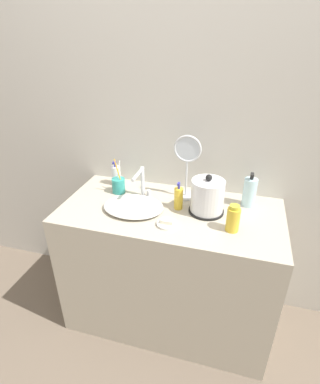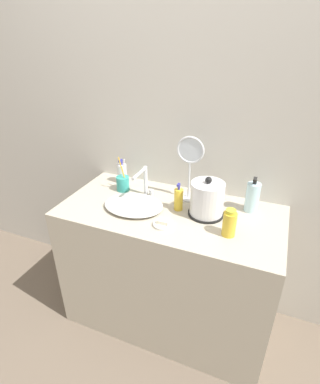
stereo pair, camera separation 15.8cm
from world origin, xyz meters
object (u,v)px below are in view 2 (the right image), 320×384
at_px(lotion_bottle, 122,173).
at_px(faucet, 145,180).
at_px(electric_kettle, 207,200).
at_px(toothbrush_cup, 123,183).
at_px(hand_cream_bottle, 179,199).
at_px(mouthwash_bottle, 229,223).
at_px(vanity_mirror, 190,163).
at_px(shampoo_bottle, 252,197).

bearing_deg(lotion_bottle, faucet, -29.31).
bearing_deg(electric_kettle, lotion_bottle, 163.56).
relative_size(electric_kettle, toothbrush_cup, 0.99).
distance_m(faucet, hand_cream_bottle, 0.24).
xyz_separation_m(faucet, mouthwash_bottle, (0.52, -0.19, -0.04)).
xyz_separation_m(toothbrush_cup, mouthwash_bottle, (0.68, -0.21, 0.02)).
xyz_separation_m(mouthwash_bottle, vanity_mirror, (-0.28, 0.27, 0.15)).
distance_m(electric_kettle, shampoo_bottle, 0.25).
xyz_separation_m(hand_cream_bottle, vanity_mirror, (0.01, 0.14, 0.15)).
xyz_separation_m(electric_kettle, toothbrush_cup, (-0.53, 0.08, -0.04)).
relative_size(electric_kettle, mouthwash_bottle, 1.58).
distance_m(toothbrush_cup, lotion_bottle, 0.11).
height_order(faucet, electric_kettle, electric_kettle).
xyz_separation_m(electric_kettle, shampoo_bottle, (0.21, 0.13, -0.00)).
bearing_deg(toothbrush_cup, vanity_mirror, 7.74).
bearing_deg(hand_cream_bottle, mouthwash_bottle, -23.61).
relative_size(faucet, electric_kettle, 0.83).
bearing_deg(toothbrush_cup, mouthwash_bottle, -17.48).
height_order(toothbrush_cup, vanity_mirror, vanity_mirror).
bearing_deg(vanity_mirror, faucet, -161.63).
bearing_deg(toothbrush_cup, hand_cream_bottle, -12.47).
xyz_separation_m(lotion_bottle, vanity_mirror, (0.45, -0.04, 0.15)).
xyz_separation_m(electric_kettle, vanity_mirror, (-0.14, 0.13, 0.13)).
bearing_deg(faucet, vanity_mirror, 18.37).
distance_m(toothbrush_cup, vanity_mirror, 0.43).
height_order(faucet, hand_cream_bottle, faucet).
bearing_deg(shampoo_bottle, hand_cream_bottle, -159.48).
distance_m(electric_kettle, mouthwash_bottle, 0.20).
bearing_deg(faucet, electric_kettle, -8.19).
xyz_separation_m(faucet, hand_cream_bottle, (0.23, -0.06, -0.04)).
bearing_deg(hand_cream_bottle, electric_kettle, 2.02).
relative_size(toothbrush_cup, mouthwash_bottle, 1.59).
relative_size(shampoo_bottle, hand_cream_bottle, 1.25).
xyz_separation_m(electric_kettle, mouthwash_bottle, (0.14, -0.13, -0.02)).
bearing_deg(electric_kettle, mouthwash_bottle, -43.06).
distance_m(electric_kettle, hand_cream_bottle, 0.15).
relative_size(faucet, vanity_mirror, 0.49).
distance_m(lotion_bottle, vanity_mirror, 0.48).
height_order(electric_kettle, hand_cream_bottle, electric_kettle).
relative_size(toothbrush_cup, shampoo_bottle, 1.12).
distance_m(toothbrush_cup, shampoo_bottle, 0.75).
bearing_deg(vanity_mirror, electric_kettle, -43.66).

